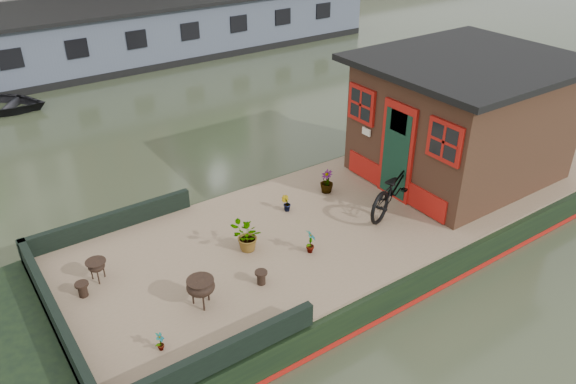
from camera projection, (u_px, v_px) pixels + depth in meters
ground at (374, 230)px, 11.02m from camera, size 120.00×120.00×0.00m
houseboat_hull at (320, 241)px, 10.23m from camera, size 14.01×4.02×0.60m
houseboat_deck at (376, 203)px, 10.71m from camera, size 11.80×3.80×0.05m
bow_bulwark at (117, 294)px, 8.11m from camera, size 3.00×4.00×0.35m
cabin at (463, 117)px, 11.17m from camera, size 4.00×3.50×2.42m
bicycle at (395, 185)px, 10.27m from camera, size 1.95×1.25×0.97m
potted_plant_a at (310, 242)px, 9.18m from camera, size 0.25×0.27×0.43m
potted_plant_b at (286, 203)px, 10.35m from camera, size 0.21×0.22×0.31m
potted_plant_c at (247, 237)px, 9.19m from camera, size 0.62×0.59×0.55m
potted_plant_d at (327, 181)px, 10.92m from camera, size 0.29×0.29×0.47m
potted_plant_e at (160, 342)px, 7.31m from camera, size 0.18×0.18×0.29m
brazier_front at (201, 292)px, 8.05m from camera, size 0.53×0.53×0.45m
brazier_rear at (97, 271)px, 8.57m from camera, size 0.41×0.41×0.36m
bollard_port at (83, 290)px, 8.28m from camera, size 0.20×0.20×0.23m
bollard_stbd at (261, 278)px, 8.53m from camera, size 0.20×0.20×0.22m
far_houseboat at (117, 34)px, 20.53m from camera, size 20.40×4.40×2.11m
quay at (68, 16)px, 25.43m from camera, size 60.00×6.00×0.90m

